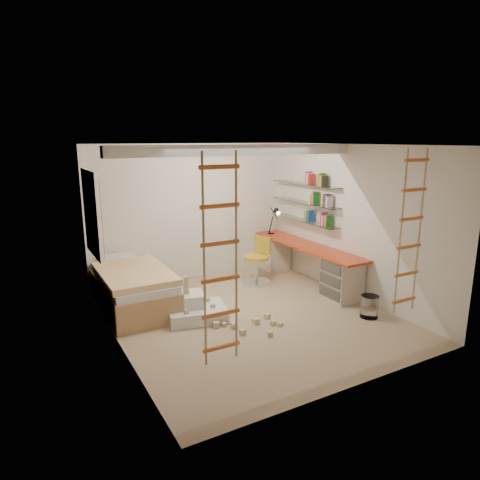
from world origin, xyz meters
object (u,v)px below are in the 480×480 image
swivel_chair (257,267)px  play_platform (194,309)px  desk (305,262)px  bed (133,288)px

swivel_chair → play_platform: (-1.69, -0.92, -0.18)m
desk → play_platform: 2.57m
bed → play_platform: bearing=-52.2°
swivel_chair → play_platform: 1.93m
play_platform → swivel_chair: bearing=28.6°
bed → play_platform: (0.69, -0.89, -0.18)m
desk → swivel_chair: swivel_chair is taller
desk → play_platform: bearing=-168.1°
bed → play_platform: 1.14m
bed → swivel_chair: bearing=0.7°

